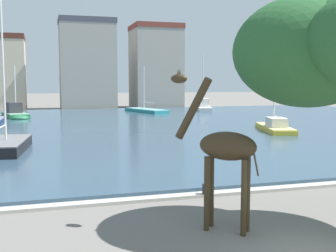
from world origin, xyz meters
The scene contains 12 objects.
harbor_water centered at (0.00, 31.05, 0.13)m, with size 76.33×48.53×0.25m, color #334C60.
quay_edge_coping centered at (0.00, 6.53, 0.06)m, with size 76.33×0.50×0.12m, color #ADA89E.
giraffe_statue centered at (-1.29, 2.98, 2.36)m, with size 2.22×2.04×4.62m.
sailboat_green centered at (-8.98, 41.99, 0.61)m, with size 3.40×6.26×5.92m.
sailboat_yellow centered at (12.08, 22.99, 0.46)m, with size 3.83×7.69×6.68m.
sailboat_black centered at (-8.21, 18.45, 0.48)m, with size 2.89×6.66×9.33m.
sailboat_white centered at (15.57, 48.23, 0.62)m, with size 4.19×9.53×8.31m.
sailboat_teal centered at (6.64, 46.83, 0.35)m, with size 4.69×8.72×6.29m.
mooring_bollard centered at (-0.45, 6.38, 0.25)m, with size 0.24×0.24×0.50m, color #232326.
townhouse_wide_warehouse centered at (-11.13, 60.51, 5.60)m, with size 5.47×6.11×11.16m.
townhouse_tall_gabled centered at (0.67, 58.33, 6.86)m, with size 8.42×5.43×13.68m.
townhouse_corner_house centered at (11.64, 59.17, 6.64)m, with size 7.65×7.35×13.25m.
Camera 1 is at (-6.13, -7.94, 4.25)m, focal length 45.51 mm.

